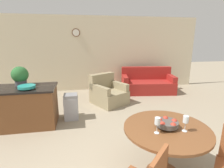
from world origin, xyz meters
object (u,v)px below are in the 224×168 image
Objects in this scene: teal_bowl at (27,87)px; trash_bin at (71,107)px; armchair at (108,94)px; wine_glass_left at (157,122)px; couch at (147,84)px; potted_plant at (20,76)px; fruit_bowl at (167,123)px; kitchen_island at (26,107)px; dining_table at (166,139)px; wine_glass_right at (186,120)px.

teal_bowl reaches higher than trash_bin.
teal_bowl is 2.35m from armchair.
wine_glass_left and teal_bowl have the same top height.
potted_plant is at bearing -147.08° from couch.
fruit_bowl is 0.15× the size of couch.
wine_glass_left is 3.19m from armchair.
teal_bowl is at bearing -58.14° from potted_plant.
couch is (1.27, 3.89, -0.52)m from fruit_bowl.
trash_bin is (0.97, 0.17, -0.14)m from kitchen_island.
wine_glass_left reaches higher than trash_bin.
fruit_bowl is at bearing -114.18° from armchair.
fruit_bowl is (-0.00, 0.00, 0.24)m from dining_table.
potted_plant reaches higher than armchair.
couch is at bearing 69.89° from wine_glass_left.
kitchen_island is at bearing 136.25° from wine_glass_left.
teal_bowl is at bearing 136.74° from wine_glass_left.
potted_plant reaches higher than wine_glass_left.
wine_glass_left is (-0.19, -0.11, 0.33)m from dining_table.
teal_bowl is at bearing -159.77° from trash_bin.
wine_glass_right is (0.18, -0.13, 0.09)m from fruit_bowl.
wine_glass_left is at bearing -43.75° from kitchen_island.
kitchen_island is 0.53m from teal_bowl.
wine_glass_left reaches higher than kitchen_island.
wine_glass_left is 2.78m from teal_bowl.
couch is (1.46, 4.00, -0.62)m from wine_glass_left.
wine_glass_left is at bearing -117.89° from armchair.
dining_table is at bearing -39.77° from kitchen_island.
kitchen_island is (-2.34, 1.95, -0.37)m from fruit_bowl.
trash_bin is at bearing 20.23° from teal_bowl.
armchair is at bearing 99.03° from wine_glass_right.
kitchen_island is at bearing -144.11° from couch.
wine_glass_left is 3.01m from kitchen_island.
teal_bowl is at bearing 140.98° from fruit_bowl.
trash_bin is at bearing 117.92° from wine_glass_left.
fruit_bowl is 0.47× the size of trash_bin.
dining_table is 3.28m from potted_plant.
wine_glass_left reaches higher than fruit_bowl.
fruit_bowl is 1.38× the size of wine_glass_left.
couch is at bearing 30.93° from teal_bowl.
wine_glass_right is at bearing -111.19° from armchair.
wine_glass_left reaches higher than armchair.
dining_table is 1.84× the size of trash_bin.
wine_glass_left is 0.16× the size of kitchen_island.
fruit_bowl is at bearing 118.21° from dining_table.
wine_glass_left is at bearing -45.11° from potted_plant.
armchair is at bearing 40.80° from trash_bin.
armchair is (-1.59, -0.87, -0.01)m from couch.
kitchen_island is 0.70× the size of couch.
potted_plant is (-2.24, 2.25, 0.20)m from wine_glass_left.
dining_table is 0.60× the size of couch.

